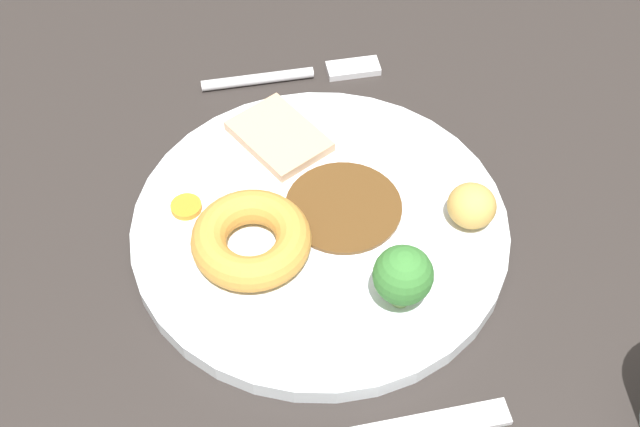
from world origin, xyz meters
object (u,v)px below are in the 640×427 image
Objects in this scene: fork at (297,75)px; roast_potato_left at (472,206)px; meat_slice_main at (279,136)px; yorkshire_pudding at (251,239)px; dinner_plate at (320,228)px; broccoli_floret at (403,276)px; carrot_coin_front at (186,207)px.

roast_potato_left is at bearing -63.29° from fork.
meat_slice_main is 16.03cm from roast_potato_left.
roast_potato_left reaches higher than yorkshire_pudding.
roast_potato_left is at bearing 75.74° from dinner_plate.
broccoli_floret is at bearing 51.70° from yorkshire_pudding.
fork is at bearing 170.85° from dinner_plate.
dinner_plate is at bearing 5.49° from meat_slice_main.
carrot_coin_front is at bearing -127.21° from fork.
meat_slice_main is 10.83cm from yorkshire_pudding.
broccoli_floret reaches higher than meat_slice_main.
roast_potato_left is 0.23× the size of fork.
meat_slice_main is at bearing 155.91° from yorkshire_pudding.
roast_potato_left is (2.64, 10.40, 2.25)cm from dinner_plate.
broccoli_floret is 24.93cm from fork.
fork is (-7.98, 3.53, -1.41)cm from meat_slice_main.
fork is (-12.89, 11.70, -1.24)cm from carrot_coin_front.
dinner_plate is 8.84cm from meat_slice_main.
dinner_plate is 9.83cm from carrot_coin_front.
dinner_plate is 7.68× the size of roast_potato_left.
roast_potato_left reaches higher than dinner_plate.
roast_potato_left is 1.57× the size of carrot_coin_front.
broccoli_floret reaches higher than dinner_plate.
dinner_plate is 16.93cm from fork.
yorkshire_pudding is at bearing -108.98° from fork.
meat_slice_main is at bearing -108.86° from fork.
meat_slice_main is 0.88× the size of yorkshire_pudding.
yorkshire_pudding is (9.86, -4.41, 0.84)cm from meat_slice_main.
broccoli_floret reaches higher than roast_potato_left.
carrot_coin_front is at bearing -113.01° from dinner_plate.
fork is at bearing -178.50° from broccoli_floret.
roast_potato_left is at bearing 71.56° from carrot_coin_front.
roast_potato_left is at bearing 84.45° from yorkshire_pudding.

